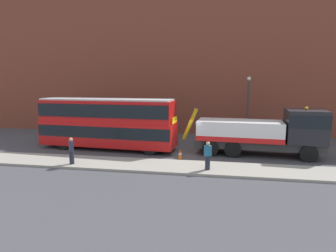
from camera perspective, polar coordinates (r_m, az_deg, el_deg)
ground_plane at (r=22.28m, az=3.46°, el=-5.19°), size 120.00×120.00×0.00m
near_kerb at (r=18.25m, az=1.98°, el=-8.11°), size 60.00×2.80×0.15m
building_facade at (r=30.23m, az=5.47°, el=13.87°), size 60.00×1.50×16.00m
recovery_tow_truck at (r=22.05m, az=18.59°, el=-1.12°), size 10.22×3.28×3.67m
double_decker_bus at (r=23.40m, az=-11.98°, el=0.88°), size 11.17×3.34×4.06m
pedestrian_onlooker at (r=19.41m, az=-18.63°, el=-4.76°), size 0.45×0.48×1.71m
pedestrian_bystander at (r=17.40m, az=7.90°, el=-5.92°), size 0.47×0.39×1.71m
traffic_cone_near_bus at (r=20.15m, az=2.43°, el=-5.69°), size 0.36×0.36×0.72m
street_lamp at (r=28.03m, az=15.60°, el=4.58°), size 0.36×0.36×5.83m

